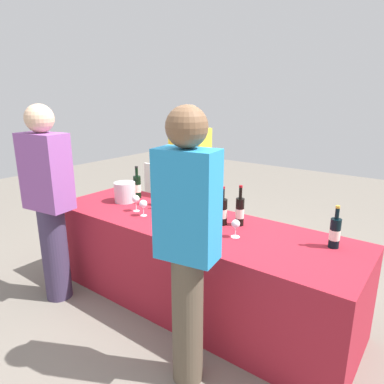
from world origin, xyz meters
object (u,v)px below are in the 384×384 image
Objects in this scene: wine_glass_2 at (179,219)px; menu_board at (162,201)px; wine_bottle_5 at (240,211)px; wine_bottle_4 at (222,211)px; guest_0 at (49,199)px; wine_bottle_1 at (155,194)px; wine_bottle_3 at (213,206)px; guest_1 at (187,240)px; wine_glass_1 at (143,205)px; ice_bucket at (125,192)px; server_pouring at (190,180)px; wine_glass_3 at (192,223)px; wine_glass_0 at (136,199)px; wine_glass_4 at (236,225)px; wine_bottle_0 at (137,187)px; wine_bottle_2 at (174,197)px; wine_bottle_6 at (335,233)px.

wine_glass_2 is 0.15× the size of menu_board.
wine_glass_2 is at bearing -128.42° from wine_bottle_5.
wine_bottle_4 is 0.19× the size of guest_0.
guest_0 is (-0.46, -0.79, 0.06)m from wine_bottle_1.
guest_1 is at bearing -65.92° from wine_bottle_3.
wine_bottle_1 is at bearing 114.29° from wine_glass_1.
wine_bottle_4 is 0.18× the size of guest_1.
wine_glass_1 is at bearing 138.94° from guest_1.
ice_bucket is at bearing 141.41° from guest_1.
menu_board is (-0.72, 0.36, -0.45)m from server_pouring.
ice_bucket is at bearing -177.71° from wine_bottle_4.
wine_glass_3 is at bearing 127.77° from server_pouring.
guest_1 reaches higher than wine_glass_2.
wine_glass_0 is at bearing -92.61° from wine_bottle_1.
wine_glass_4 is at bearing -5.18° from ice_bucket.
wine_glass_0 is 1.07× the size of wine_glass_2.
wine_bottle_0 reaches higher than menu_board.
wine_bottle_5 is 0.20× the size of server_pouring.
wine_glass_0 is 0.61m from wine_glass_2.
wine_glass_4 is (0.98, -0.21, -0.01)m from wine_bottle_1.
ice_bucket is at bearing -175.79° from wine_bottle_3.
guest_0 is at bearing -149.13° from wine_bottle_4.
wine_bottle_3 is 1.35m from guest_0.
wine_glass_0 is 0.71m from guest_0.
wine_bottle_1 is at bearing 176.12° from wine_bottle_4.
guest_0 reaches higher than wine_glass_1.
guest_1 is at bearing -39.07° from wine_bottle_1.
wine_glass_3 is (-0.18, -0.38, -0.02)m from wine_bottle_5.
wine_glass_2 is 0.43m from wine_glass_4.
menu_board is at bearing 89.26° from guest_0.
wine_bottle_4 is 2.32× the size of wine_glass_4.
wine_glass_0 is at bearing 167.19° from wine_glass_2.
wine_glass_3 is at bearing -37.01° from menu_board.
server_pouring reaches higher than wine_glass_1.
ice_bucket is at bearing 69.41° from guest_0.
wine_bottle_2 is 0.92× the size of wine_bottle_3.
wine_glass_1 is at bearing -167.77° from wine_bottle_6.
wine_bottle_4 is 2.30× the size of wine_glass_3.
wine_glass_0 is 1.09× the size of wine_glass_3.
wine_bottle_1 is 0.91m from guest_0.
ice_bucket is (-0.96, -0.07, -0.03)m from wine_bottle_3.
wine_bottle_0 is 0.19× the size of guest_0.
wine_bottle_5 is 0.82m from wine_glass_1.
guest_0 is 0.99× the size of guest_1.
wine_bottle_6 reaches higher than wine_glass_3.
wine_glass_2 is at bearing 13.94° from guest_0.
wine_bottle_5 is at bearing 22.87° from guest_0.
wine_bottle_5 reaches higher than wine_glass_0.
guest_1 is (-0.58, -0.87, 0.10)m from wine_bottle_6.
wine_glass_3 is at bearing -37.12° from wine_bottle_2.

